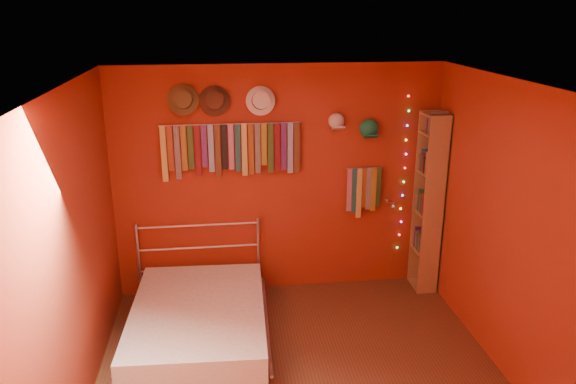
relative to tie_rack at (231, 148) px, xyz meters
name	(u,v)px	position (x,y,z in m)	size (l,w,h in m)	color
ground	(302,382)	(0.50, -1.68, -1.66)	(3.50, 3.50, 0.00)	brown
back_wall	(279,182)	(0.50, 0.07, -0.41)	(3.50, 0.02, 2.50)	maroon
right_wall	(514,237)	(2.25, -1.68, -0.41)	(0.02, 3.50, 2.50)	maroon
left_wall	(72,260)	(-1.25, -1.68, -0.41)	(0.02, 3.50, 2.50)	maroon
ceiling	(305,87)	(0.50, -1.68, 0.84)	(3.50, 3.50, 0.02)	white
tie_rack	(231,148)	(0.00, 0.00, 0.00)	(1.45, 0.03, 0.59)	silver
small_tie_rack	(364,189)	(1.42, 0.00, -0.51)	(0.40, 0.03, 0.57)	silver
fedora_olive	(183,100)	(-0.46, -0.03, 0.51)	(0.31, 0.17, 0.31)	brown
fedora_brown	(214,101)	(-0.15, -0.03, 0.49)	(0.31, 0.17, 0.31)	#4B291A
fedora_white	(261,101)	(0.31, -0.03, 0.48)	(0.30, 0.16, 0.29)	white
cap_white	(336,121)	(1.10, 0.01, 0.24)	(0.18, 0.22, 0.18)	white
cap_green	(369,129)	(1.46, 0.01, 0.15)	(0.19, 0.24, 0.19)	#1B7D52
fairy_lights	(404,175)	(1.88, 0.03, -0.38)	(0.05, 0.02, 1.76)	#FF3333
reading_lamp	(393,205)	(1.71, -0.17, -0.65)	(0.07, 0.30, 0.09)	silver
bookshelf	(432,202)	(2.15, -0.15, -0.64)	(0.25, 0.34, 2.00)	olive
bed	(199,322)	(-0.38, -0.95, -1.45)	(1.39, 1.84, 0.87)	silver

